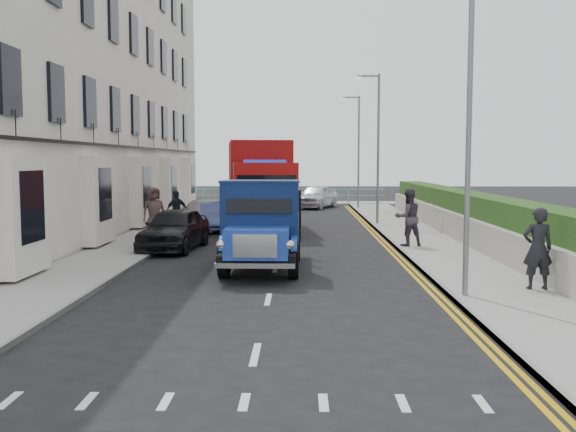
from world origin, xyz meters
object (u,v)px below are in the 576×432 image
object	(u,v)px
bedford_lorry	(261,231)
red_lorry	(260,183)
lamp_mid	(376,140)
lamp_far	(357,145)
pedestrian_east_near	(538,248)
lamp_near	(463,116)
parked_car_front	(174,229)

from	to	relation	value
bedford_lorry	red_lorry	world-z (taller)	red_lorry
lamp_mid	bedford_lorry	distance (m)	13.68
lamp_far	pedestrian_east_near	world-z (taller)	lamp_far
lamp_near	pedestrian_east_near	size ratio (longest dim) A/B	3.74
bedford_lorry	lamp_far	bearing A→B (deg)	79.35
lamp_far	pedestrian_east_near	distance (m)	25.56
lamp_mid	bedford_lorry	xyz separation A→B (m)	(-4.54, -12.58, -2.86)
lamp_near	bedford_lorry	distance (m)	6.36
lamp_mid	parked_car_front	xyz separation A→B (m)	(-7.78, -8.16, -3.27)
pedestrian_east_near	red_lorry	bearing A→B (deg)	-62.12
parked_car_front	pedestrian_east_near	bearing A→B (deg)	-30.99
lamp_mid	lamp_near	bearing A→B (deg)	-90.00
red_lorry	parked_car_front	xyz separation A→B (m)	(-2.52, -6.33, -1.34)
lamp_far	lamp_mid	bearing A→B (deg)	-90.00
bedford_lorry	red_lorry	bearing A→B (deg)	94.54
lamp_far	red_lorry	bearing A→B (deg)	-113.96
lamp_near	bedford_lorry	world-z (taller)	lamp_near
lamp_near	red_lorry	size ratio (longest dim) A/B	0.91
pedestrian_east_near	bedford_lorry	bearing A→B (deg)	-23.08
parked_car_front	lamp_far	bearing A→B (deg)	72.24
lamp_near	lamp_far	world-z (taller)	same
lamp_mid	lamp_far	world-z (taller)	same
lamp_mid	pedestrian_east_near	bearing A→B (deg)	-82.84
pedestrian_east_near	lamp_far	bearing A→B (deg)	-85.81
lamp_far	bedford_lorry	distance (m)	23.21
parked_car_front	pedestrian_east_near	size ratio (longest dim) A/B	2.28
red_lorry	lamp_near	bearing A→B (deg)	-77.03
red_lorry	pedestrian_east_near	world-z (taller)	red_lorry
lamp_near	lamp_far	size ratio (longest dim) A/B	1.00
pedestrian_east_near	lamp_near	bearing A→B (deg)	19.52
lamp_near	red_lorry	distance (m)	15.24
lamp_mid	red_lorry	xyz separation A→B (m)	(-5.26, -1.83, -1.93)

